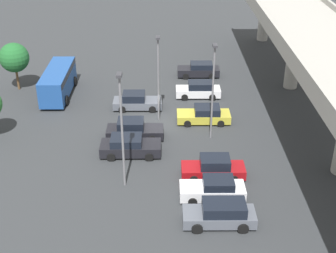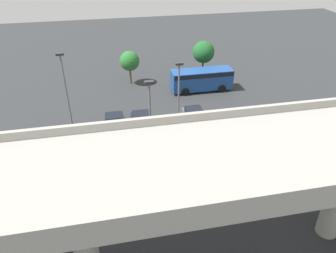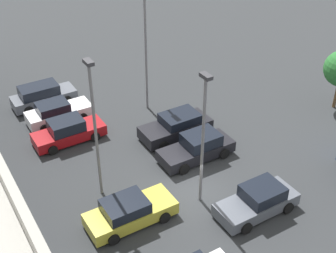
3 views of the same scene
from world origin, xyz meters
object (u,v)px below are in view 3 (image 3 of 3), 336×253
at_px(parked_car_3, 129,212).
at_px(parked_car_2, 258,201).
at_px(parked_car_4, 197,147).
at_px(parked_car_6, 68,131).
at_px(lamp_post_mid_lot, 94,121).
at_px(parked_car_7, 58,112).
at_px(lamp_post_near_aisle, 203,131).
at_px(lamp_post_by_overpass, 146,44).
at_px(parked_car_5, 177,126).
at_px(parked_car_8, 42,95).

bearing_deg(parked_car_3, parked_car_2, -24.43).
bearing_deg(parked_car_2, parked_car_4, -89.35).
distance_m(parked_car_4, parked_car_6, 8.54).
distance_m(parked_car_4, lamp_post_mid_lot, 7.67).
bearing_deg(parked_car_7, lamp_post_near_aisle, -71.72).
bearing_deg(lamp_post_near_aisle, lamp_post_by_overpass, -12.82).
relative_size(parked_car_3, lamp_post_mid_lot, 0.58).
bearing_deg(lamp_post_near_aisle, parked_car_2, -137.77).
distance_m(parked_car_2, lamp_post_by_overpass, 13.29).
bearing_deg(parked_car_7, lamp_post_by_overpass, -14.18).
bearing_deg(parked_car_5, parked_car_3, 41.09).
bearing_deg(parked_car_7, parked_car_6, -95.27).
distance_m(parked_car_2, parked_car_3, 6.87).
xyz_separation_m(lamp_post_near_aisle, lamp_post_mid_lot, (3.38, 4.45, 0.23)).
relative_size(lamp_post_near_aisle, lamp_post_by_overpass, 0.91).
height_order(parked_car_2, parked_car_5, parked_car_5).
height_order(parked_car_3, parked_car_5, parked_car_5).
bearing_deg(lamp_post_by_overpass, parked_car_6, 99.24).
relative_size(lamp_post_mid_lot, lamp_post_by_overpass, 0.96).
bearing_deg(lamp_post_mid_lot, lamp_post_by_overpass, -44.65).
bearing_deg(parked_car_8, parked_car_5, -53.37).
relative_size(parked_car_5, parked_car_6, 1.03).
height_order(parked_car_2, lamp_post_near_aisle, lamp_post_near_aisle).
height_order(parked_car_6, lamp_post_near_aisle, lamp_post_near_aisle).
relative_size(parked_car_5, lamp_post_near_aisle, 0.61).
bearing_deg(parked_car_4, lamp_post_near_aisle, 58.21).
distance_m(parked_car_7, lamp_post_mid_lot, 9.40).
bearing_deg(parked_car_7, parked_car_8, 93.89).
bearing_deg(lamp_post_mid_lot, parked_car_6, -3.00).
height_order(parked_car_2, parked_car_6, parked_car_6).
relative_size(parked_car_2, parked_car_3, 0.96).
height_order(parked_car_4, lamp_post_mid_lot, lamp_post_mid_lot).
relative_size(parked_car_2, parked_car_4, 0.96).
bearing_deg(parked_car_5, parked_car_4, 86.31).
distance_m(parked_car_3, parked_car_7, 11.32).
distance_m(parked_car_8, lamp_post_by_overpass, 8.81).
relative_size(parked_car_4, parked_car_7, 1.07).
xyz_separation_m(parked_car_2, lamp_post_near_aisle, (2.34, 2.12, 3.87)).
bearing_deg(parked_car_8, parked_car_4, -61.30).
relative_size(parked_car_4, parked_car_6, 1.03).
relative_size(parked_car_4, lamp_post_by_overpass, 0.56).
bearing_deg(lamp_post_near_aisle, lamp_post_mid_lot, 52.80).
distance_m(parked_car_3, lamp_post_by_overpass, 12.46).
xyz_separation_m(parked_car_5, lamp_post_mid_lot, (-2.67, 6.69, 4.06)).
bearing_deg(parked_car_5, parked_car_6, -26.20).
distance_m(parked_car_2, parked_car_6, 13.12).
relative_size(parked_car_4, parked_car_5, 1.00).
xyz_separation_m(parked_car_3, parked_car_4, (2.83, -6.19, 0.06)).
relative_size(parked_car_3, parked_car_8, 1.03).
bearing_deg(lamp_post_near_aisle, parked_car_6, 24.28).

